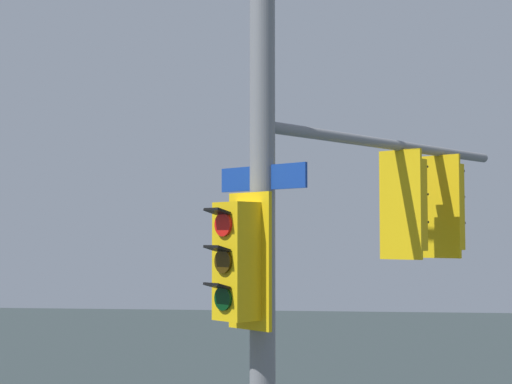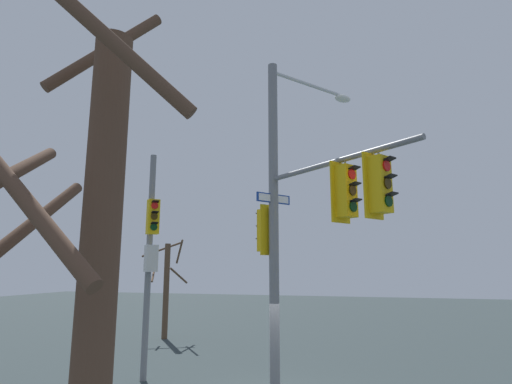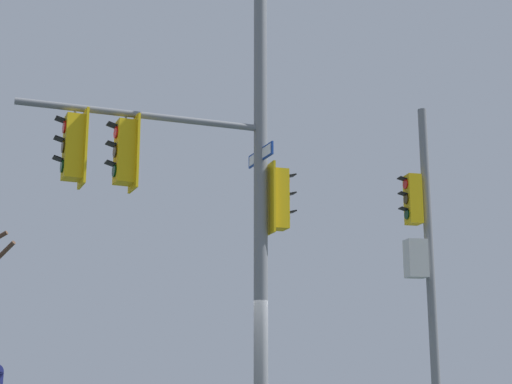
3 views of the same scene
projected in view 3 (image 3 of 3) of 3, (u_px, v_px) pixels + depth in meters
name	position (u px, v px, depth m)	size (l,w,h in m)	color
main_signal_pole_assembly	(218.00, 162.00, 13.44)	(5.27, 3.98, 8.86)	slate
secondary_pole_assembly	(422.00, 247.00, 16.54)	(0.63, 0.61, 7.06)	slate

